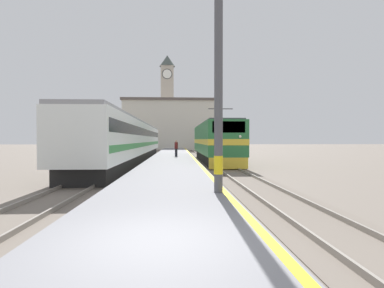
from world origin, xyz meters
The scene contains 10 objects.
ground_plane centered at (0.00, 30.00, 0.00)m, with size 200.00×200.00×0.00m, color #70665B.
platform centered at (0.00, 25.00, 0.22)m, with size 4.30×140.00×0.44m.
rail_track_near centered at (4.04, 25.00, 0.03)m, with size 2.84×140.00×0.16m.
rail_track_far centered at (-3.97, 25.00, 0.03)m, with size 2.84×140.00×0.16m.
locomotive_train centered at (4.04, 23.62, 1.93)m, with size 2.92×16.06×4.74m.
passenger_train centered at (-3.97, 24.88, 2.08)m, with size 2.92×34.31×3.85m.
catenary_mast centered at (1.85, 4.63, 4.35)m, with size 2.57×0.30×7.91m.
person_on_platform centered at (0.35, 25.44, 1.31)m, with size 0.34×0.34×1.66m.
clock_tower centered at (-2.02, 72.46, 12.62)m, with size 4.03×4.03×23.87m.
station_building centered at (-1.11, 58.52, 5.33)m, with size 19.50×7.13×10.60m.
Camera 1 is at (0.42, -5.03, 2.17)m, focal length 28.00 mm.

